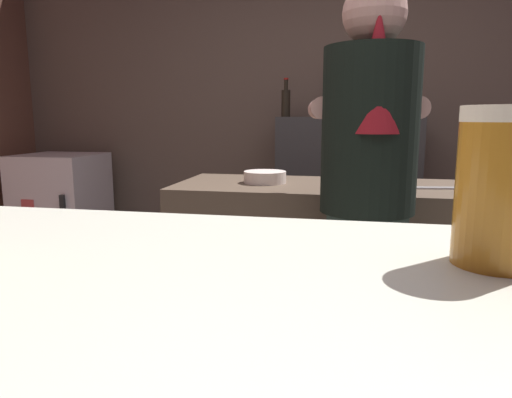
% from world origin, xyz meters
% --- Properties ---
extents(wall_back, '(5.20, 0.10, 2.70)m').
position_xyz_m(wall_back, '(0.00, 2.20, 1.35)').
color(wall_back, brown).
rests_on(wall_back, ground).
extents(prep_counter, '(2.10, 0.60, 0.92)m').
position_xyz_m(prep_counter, '(0.35, 0.76, 0.46)').
color(prep_counter, brown).
rests_on(prep_counter, ground).
extents(back_shelf, '(0.98, 0.36, 1.24)m').
position_xyz_m(back_shelf, '(0.09, 1.92, 0.62)').
color(back_shelf, '#363537').
rests_on(back_shelf, ground).
extents(mini_fridge, '(0.58, 0.58, 0.96)m').
position_xyz_m(mini_fridge, '(-2.06, 1.75, 0.48)').
color(mini_fridge, white).
rests_on(mini_fridge, ground).
extents(bartender, '(0.46, 0.53, 1.69)m').
position_xyz_m(bartender, '(0.17, 0.30, 0.98)').
color(bartender, '#28352F').
rests_on(bartender, ground).
extents(mixing_bowl, '(0.20, 0.20, 0.06)m').
position_xyz_m(mixing_bowl, '(-0.29, 0.76, 0.95)').
color(mixing_bowl, silver).
rests_on(mixing_bowl, prep_counter).
extents(chefs_knife, '(0.24, 0.07, 0.01)m').
position_xyz_m(chefs_knife, '(0.45, 0.71, 0.93)').
color(chefs_knife, silver).
rests_on(chefs_knife, prep_counter).
extents(pint_glass_near, '(0.08, 0.08, 0.15)m').
position_xyz_m(pint_glass_near, '(0.24, -0.95, 1.17)').
color(pint_glass_near, '#B97420').
rests_on(pint_glass_near, bar_counter).
extents(bottle_hot_sauce, '(0.05, 0.05, 0.18)m').
position_xyz_m(bottle_hot_sauce, '(0.45, 1.90, 1.31)').
color(bottle_hot_sauce, red).
rests_on(bottle_hot_sauce, back_shelf).
extents(bottle_soy, '(0.07, 0.07, 0.21)m').
position_xyz_m(bottle_soy, '(0.04, 1.95, 1.32)').
color(bottle_soy, black).
rests_on(bottle_soy, back_shelf).
extents(bottle_vinegar, '(0.07, 0.07, 0.25)m').
position_xyz_m(bottle_vinegar, '(0.00, 1.83, 1.34)').
color(bottle_vinegar, red).
rests_on(bottle_vinegar, back_shelf).
extents(bottle_olive_oil, '(0.06, 0.06, 0.26)m').
position_xyz_m(bottle_olive_oil, '(-0.34, 1.85, 1.34)').
color(bottle_olive_oil, black).
rests_on(bottle_olive_oil, back_shelf).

